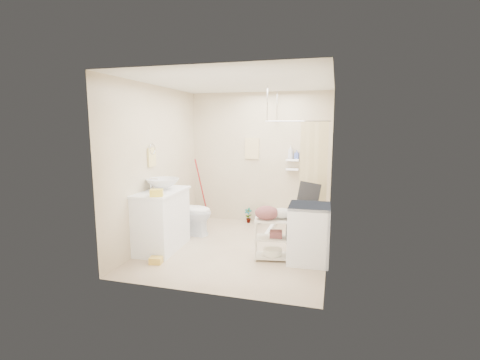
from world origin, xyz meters
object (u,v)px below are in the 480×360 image
at_px(vanity, 161,220).
at_px(laundry_rack, 273,235).
at_px(toilet, 190,211).
at_px(washing_machine, 309,233).

bearing_deg(vanity, laundry_rack, -1.26).
height_order(vanity, toilet, vanity).
relative_size(vanity, laundry_rack, 1.47).
height_order(toilet, washing_machine, same).
relative_size(toilet, laundry_rack, 1.15).
xyz_separation_m(vanity, toilet, (0.12, 0.83, -0.05)).
distance_m(vanity, laundry_rack, 1.79).
xyz_separation_m(vanity, laundry_rack, (1.78, 0.03, -0.11)).
distance_m(toilet, washing_machine, 2.30).
bearing_deg(vanity, toilet, 79.37).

